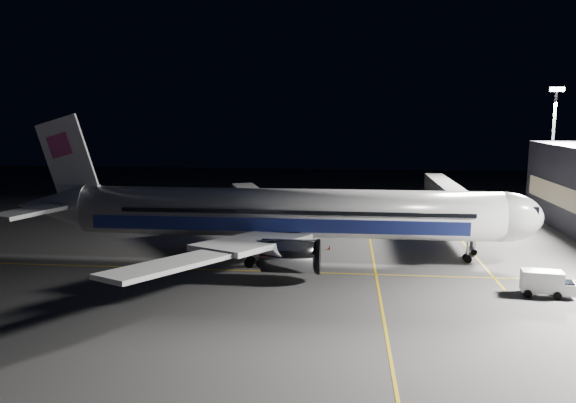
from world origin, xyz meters
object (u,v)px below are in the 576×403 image
(airliner, at_px, (278,214))
(floodlight_mast_north, at_px, (553,139))
(baggage_tug, at_px, (265,218))
(safety_cone_b, at_px, (340,232))
(safety_cone_c, at_px, (330,247))
(service_truck, at_px, (547,283))
(jet_bridge, at_px, (453,198))
(safety_cone_a, at_px, (290,231))

(airliner, bearing_deg, floodlight_mast_north, 37.91)
(baggage_tug, xyz_separation_m, safety_cone_b, (11.48, -6.37, -0.45))
(floodlight_mast_north, height_order, safety_cone_c, floodlight_mast_north)
(floodlight_mast_north, bearing_deg, service_truck, -108.75)
(floodlight_mast_north, bearing_deg, jet_bridge, -142.26)
(service_truck, height_order, safety_cone_a, service_truck)
(floodlight_mast_north, relative_size, baggage_tug, 7.11)
(jet_bridge, height_order, safety_cone_c, jet_bridge)
(safety_cone_b, bearing_deg, baggage_tug, 150.96)
(airliner, bearing_deg, safety_cone_a, 89.63)
(safety_cone_c, bearing_deg, airliner, -143.57)
(safety_cone_b, bearing_deg, airliner, -118.64)
(floodlight_mast_north, relative_size, safety_cone_b, 30.02)
(floodlight_mast_north, distance_m, safety_cone_a, 46.61)
(airliner, xyz_separation_m, safety_cone_c, (5.91, 4.36, -4.90))
(service_truck, xyz_separation_m, safety_cone_c, (-20.50, 15.58, -1.01))
(service_truck, relative_size, safety_cone_c, 9.31)
(safety_cone_c, bearing_deg, floodlight_mast_north, 38.15)
(safety_cone_a, xyz_separation_m, safety_cone_c, (5.82, -9.02, 0.00))
(airliner, bearing_deg, jet_bridge, 38.04)
(floodlight_mast_north, xyz_separation_m, safety_cone_c, (-35.17, -27.63, -12.11))
(jet_bridge, distance_m, safety_cone_a, 23.85)
(baggage_tug, xyz_separation_m, safety_cone_a, (4.49, -5.94, -0.54))
(jet_bridge, xyz_separation_m, safety_cone_b, (-16.00, -5.10, -4.24))
(safety_cone_a, distance_m, safety_cone_b, 7.00)
(jet_bridge, distance_m, baggage_tug, 27.77)
(service_truck, bearing_deg, jet_bridge, 104.74)
(airliner, height_order, floodlight_mast_north, floodlight_mast_north)
(airliner, relative_size, safety_cone_a, 120.00)
(jet_bridge, xyz_separation_m, safety_cone_c, (-17.17, -13.70, -4.32))
(service_truck, relative_size, safety_cone_b, 7.05)
(airliner, relative_size, floodlight_mast_north, 2.97)
(baggage_tug, distance_m, safety_cone_a, 7.47)
(floodlight_mast_north, distance_m, service_truck, 46.96)
(safety_cone_b, bearing_deg, floodlight_mast_north, 29.24)
(jet_bridge, height_order, safety_cone_b, jet_bridge)
(jet_bridge, bearing_deg, safety_cone_c, -141.42)
(baggage_tug, height_order, safety_cone_a, baggage_tug)
(service_truck, bearing_deg, floodlight_mast_north, 79.50)
(safety_cone_a, bearing_deg, service_truck, -43.06)
(airliner, distance_m, safety_cone_b, 15.53)
(safety_cone_b, bearing_deg, jet_bridge, 17.68)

